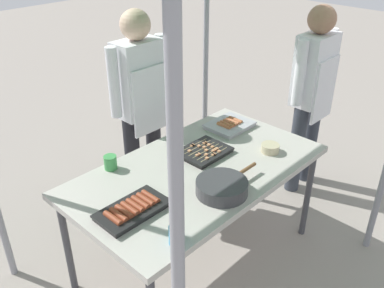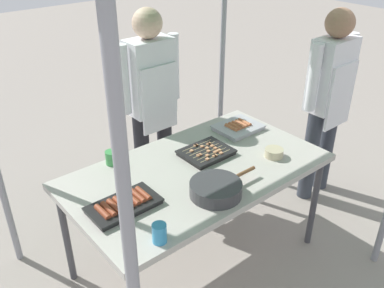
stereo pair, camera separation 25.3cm
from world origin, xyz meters
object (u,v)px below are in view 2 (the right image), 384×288
Objects in this scene: tray_grilled_sausages at (238,127)px; cooking_wok at (216,188)px; tray_pork_links at (124,205)px; drink_cup_by_wok at (159,233)px; vendor_woman at (151,96)px; tray_meat_skewers at (206,152)px; customer_nearby at (329,93)px; stall_table at (197,175)px; drink_cup_near_edge at (112,158)px; condiment_bowl at (274,153)px.

cooking_wok is at bearing -143.78° from tray_grilled_sausages.
cooking_wok reaches higher than tray_grilled_sausages.
cooking_wok is (-0.66, -0.48, 0.02)m from tray_grilled_sausages.
drink_cup_by_wok reaches higher than tray_pork_links.
tray_grilled_sausages is 0.69m from vendor_woman.
customer_nearby reaches higher than tray_meat_skewers.
vendor_woman is (-0.35, 0.57, 0.15)m from tray_grilled_sausages.
customer_nearby is at bearing -0.87° from stall_table.
tray_pork_links is at bearing -169.02° from tray_meat_skewers.
stall_table is 0.68m from drink_cup_by_wok.
drink_cup_near_edge is at bearing 67.26° from tray_pork_links.
tray_pork_links is 1.04m from condiment_bowl.
drink_cup_by_wok is (-0.46, -0.11, 0.01)m from cooking_wok.
tray_grilled_sausages is 1.27m from drink_cup_by_wok.
stall_table is at bearing 34.29° from drink_cup_by_wok.
customer_nearby reaches higher than tray_pork_links.
tray_grilled_sausages reaches higher than tray_meat_skewers.
tray_grilled_sausages is at bearing -10.36° from drink_cup_near_edge.
drink_cup_near_edge is 0.72m from vendor_woman.
condiment_bowl is 1.03m from vendor_woman.
cooking_wok is 0.57m from condiment_bowl.
condiment_bowl is 1.34× the size of drink_cup_near_edge.
customer_nearby reaches higher than drink_cup_by_wok.
condiment_bowl is 0.08× the size of customer_nearby.
condiment_bowl is (1.03, -0.16, 0.00)m from tray_pork_links.
vendor_woman is 1.35m from customer_nearby.
cooking_wok reaches higher than condiment_bowl.
customer_nearby reaches higher than tray_grilled_sausages.
vendor_woman is (0.58, 0.40, 0.13)m from drink_cup_near_edge.
drink_cup_by_wok is 1.40m from vendor_woman.
cooking_wok is at bearing -169.73° from customer_nearby.
drink_cup_by_wok is at bearing -146.60° from tray_meat_skewers.
vendor_woman reaches higher than drink_cup_near_edge.
drink_cup_by_wok is at bearing -166.91° from cooking_wok.
drink_cup_near_edge is (-0.94, 0.17, 0.02)m from tray_grilled_sausages.
tray_pork_links is at bearing 154.13° from cooking_wok.
vendor_woman is at bearing 47.40° from tray_pork_links.
tray_meat_skewers is 0.70× the size of cooking_wok.
tray_meat_skewers is at bearing 174.71° from customer_nearby.
drink_cup_by_wok is at bearing -90.66° from tray_pork_links.
stall_table is at bearing -45.57° from drink_cup_near_edge.
drink_cup_near_edge is (-0.52, 0.29, 0.03)m from tray_meat_skewers.
condiment_bowl is (0.47, -0.21, 0.08)m from stall_table.
tray_grilled_sausages is at bearing 162.72° from customer_nearby.
tray_meat_skewers is at bearing 29.92° from stall_table.
tray_grilled_sausages is 0.78m from customer_nearby.
vendor_woman is (0.31, 1.05, 0.13)m from cooking_wok.
vendor_woman reaches higher than condiment_bowl.
stall_table is 5.06× the size of tray_grilled_sausages.
drink_cup_by_wok is at bearing -103.62° from drink_cup_near_edge.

